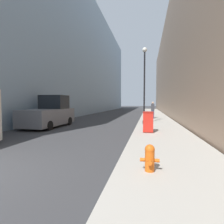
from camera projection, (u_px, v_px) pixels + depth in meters
sidewalk_right at (155, 118)px, 20.47m from camera, size 3.29×60.00×0.13m
building_left_glass at (62, 58)px, 30.98m from camera, size 12.00×60.00×19.44m
building_right_stone at (206, 65)px, 26.33m from camera, size 12.00×60.00×15.11m
fire_hydrant at (150, 157)px, 4.31m from camera, size 0.47×0.36×0.67m
trash_bin at (148, 122)px, 10.06m from camera, size 0.58×0.69×1.19m
lamppost at (144, 78)px, 13.86m from camera, size 0.37×0.37×6.06m
pickup_truck at (50, 114)px, 13.37m from camera, size 2.15×4.84×2.43m
pedestrian_on_sidewalk at (153, 110)px, 18.98m from camera, size 0.37×0.24×1.81m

